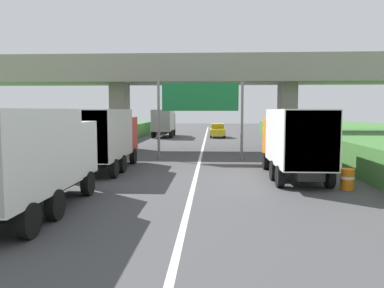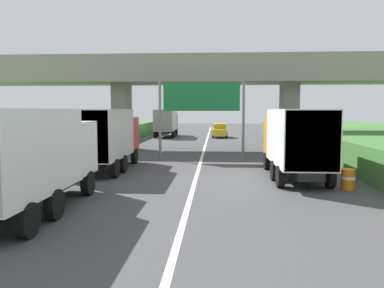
# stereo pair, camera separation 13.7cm
# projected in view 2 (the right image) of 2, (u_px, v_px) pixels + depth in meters

# --- Properties ---
(lane_centre_stripe) EXTENTS (0.20, 99.60, 0.01)m
(lane_centre_stripe) POSITION_uv_depth(u_px,v_px,m) (201.00, 161.00, 24.98)
(lane_centre_stripe) COLOR white
(lane_centre_stripe) RESTS_ON ground
(overpass_bridge) EXTENTS (40.00, 4.80, 7.84)m
(overpass_bridge) POSITION_uv_depth(u_px,v_px,m) (204.00, 80.00, 31.85)
(overpass_bridge) COLOR gray
(overpass_bridge) RESTS_ON ground
(overhead_highway_sign) EXTENTS (5.88, 0.18, 5.34)m
(overhead_highway_sign) POSITION_uv_depth(u_px,v_px,m) (201.00, 102.00, 25.62)
(overhead_highway_sign) COLOR slate
(overhead_highway_sign) RESTS_ON ground
(truck_red) EXTENTS (2.44, 7.30, 3.44)m
(truck_red) POSITION_uv_depth(u_px,v_px,m) (106.00, 136.00, 21.05)
(truck_red) COLOR black
(truck_red) RESTS_ON ground
(truck_green) EXTENTS (2.44, 7.30, 3.44)m
(truck_green) POSITION_uv_depth(u_px,v_px,m) (166.00, 122.00, 47.55)
(truck_green) COLOR black
(truck_green) RESTS_ON ground
(truck_white) EXTENTS (2.44, 7.30, 3.44)m
(truck_white) POSITION_uv_depth(u_px,v_px,m) (28.00, 155.00, 12.19)
(truck_white) COLOR black
(truck_white) RESTS_ON ground
(truck_orange) EXTENTS (2.44, 7.30, 3.44)m
(truck_orange) POSITION_uv_depth(u_px,v_px,m) (295.00, 140.00, 18.60)
(truck_orange) COLOR black
(truck_orange) RESTS_ON ground
(car_yellow) EXTENTS (1.86, 4.10, 1.72)m
(car_yellow) POSITION_uv_depth(u_px,v_px,m) (220.00, 131.00, 46.56)
(car_yellow) COLOR gold
(car_yellow) RESTS_ON ground
(construction_barrel_3) EXTENTS (0.57, 0.57, 0.90)m
(construction_barrel_3) POSITION_uv_depth(u_px,v_px,m) (348.00, 179.00, 16.05)
(construction_barrel_3) COLOR orange
(construction_barrel_3) RESTS_ON ground
(construction_barrel_4) EXTENTS (0.57, 0.57, 0.90)m
(construction_barrel_4) POSITION_uv_depth(u_px,v_px,m) (317.00, 163.00, 21.14)
(construction_barrel_4) COLOR orange
(construction_barrel_4) RESTS_ON ground
(construction_barrel_5) EXTENTS (0.57, 0.57, 0.90)m
(construction_barrel_5) POSITION_uv_depth(u_px,v_px,m) (295.00, 152.00, 26.24)
(construction_barrel_5) COLOR orange
(construction_barrel_5) RESTS_ON ground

